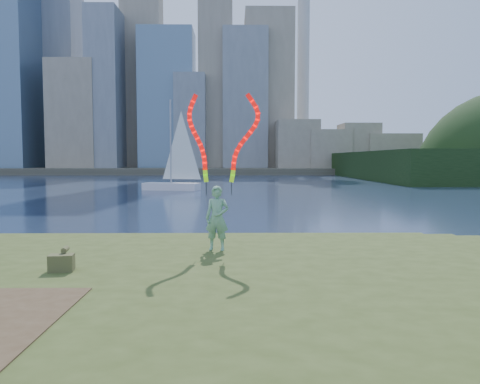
{
  "coord_description": "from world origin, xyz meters",
  "views": [
    {
      "loc": [
        1.68,
        -9.11,
        2.88
      ],
      "look_at": [
        1.81,
        1.0,
        2.17
      ],
      "focal_mm": 35.0,
      "sensor_mm": 36.0,
      "label": 1
    }
  ],
  "objects": [
    {
      "name": "far_shore",
      "position": [
        0.0,
        95.0,
        0.6
      ],
      "size": [
        320.0,
        40.0,
        1.2
      ],
      "primitive_type": "cube",
      "color": "#474334",
      "rests_on": "ground"
    },
    {
      "name": "woman_with_ribbons",
      "position": [
        1.31,
        1.53,
        2.24
      ],
      "size": [
        1.96,
        0.5,
        3.88
      ],
      "rotation": [
        0.0,
        0.0,
        -0.17
      ],
      "color": "#1D7842",
      "rests_on": "grassy_knoll"
    },
    {
      "name": "sailboat",
      "position": [
        -3.9,
        34.47,
        1.45
      ],
      "size": [
        5.6,
        3.0,
        8.44
      ],
      "rotation": [
        0.0,
        0.0,
        -0.27
      ],
      "color": "white",
      "rests_on": "ground"
    },
    {
      "name": "canvas_bag",
      "position": [
        -1.53,
        -0.48,
        0.97
      ],
      "size": [
        0.48,
        0.54,
        0.42
      ],
      "rotation": [
        0.0,
        0.0,
        0.14
      ],
      "color": "#464124",
      "rests_on": "grassy_knoll"
    },
    {
      "name": "grassy_knoll",
      "position": [
        0.0,
        -2.3,
        0.34
      ],
      "size": [
        20.0,
        18.0,
        0.8
      ],
      "color": "#384819",
      "rests_on": "ground"
    },
    {
      "name": "observation_tower",
      "position": [
        18.0,
        102.0,
        39.11
      ],
      "size": [
        10.0,
        10.0,
        58.0
      ],
      "color": "silver",
      "rests_on": "far_shore"
    },
    {
      "name": "ground",
      "position": [
        0.0,
        0.0,
        0.0
      ],
      "size": [
        320.0,
        320.0,
        0.0
      ],
      "primitive_type": "plane",
      "color": "#192640",
      "rests_on": "ground"
    }
  ]
}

